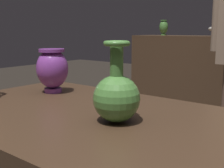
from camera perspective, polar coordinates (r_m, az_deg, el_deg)
name	(u,v)px	position (r m, az deg, el deg)	size (l,w,h in m)	color
vase_centerpiece	(117,95)	(0.79, 0.88, -2.15)	(0.13, 0.13, 0.22)	#477A38
vase_left_accent	(52,69)	(1.19, -11.45, 2.93)	(0.13, 0.13, 0.17)	#7A388E
shelf_vase_left	(213,29)	(3.07, 18.99, 9.98)	(0.10, 0.10, 0.09)	gray
shelf_vase_far_left	(164,27)	(3.24, 9.94, 10.78)	(0.09, 0.09, 0.16)	#477A38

